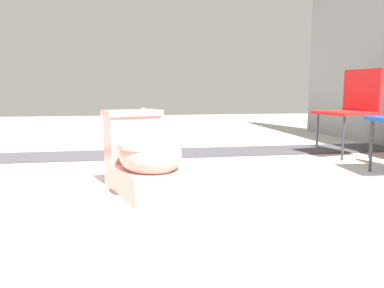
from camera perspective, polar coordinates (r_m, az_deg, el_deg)
name	(u,v)px	position (r m, az deg, el deg)	size (l,w,h in m)	color
ground_plane	(105,185)	(2.61, -13.13, -6.07)	(14.00, 14.00, 0.00)	#B7B2A8
gravel_strip	(163,153)	(3.76, -4.51, -1.44)	(0.56, 8.00, 0.01)	#423F44
toilet	(144,158)	(2.33, -7.26, -2.13)	(0.71, 0.55, 0.52)	#E09E93
folding_chair_left	(353,103)	(3.93, 23.36, 5.76)	(0.53, 0.53, 0.83)	red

